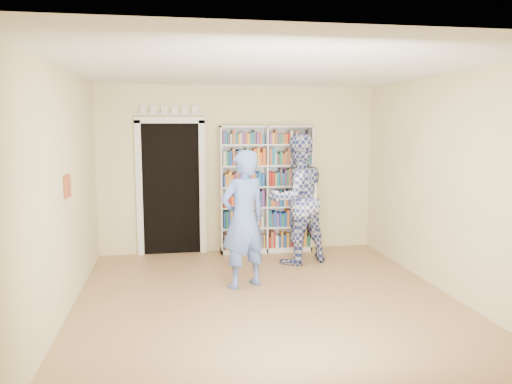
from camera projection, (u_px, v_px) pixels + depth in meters
floor at (268, 302)px, 5.89m from camera, size 5.00×5.00×0.00m
ceiling at (268, 68)px, 5.53m from camera, size 5.00×5.00×0.00m
wall_back at (239, 170)px, 8.15m from camera, size 4.50×0.00×4.50m
wall_left at (62, 193)px, 5.34m from camera, size 0.00×5.00×5.00m
wall_right at (449, 185)px, 6.08m from camera, size 0.00×5.00×5.00m
bookshelf at (266, 189)px, 8.11m from camera, size 1.50×0.28×2.06m
doorway at (171, 181)px, 7.97m from camera, size 1.10×0.08×2.43m
wall_art at (67, 186)px, 5.53m from camera, size 0.03×0.25×0.25m
man_blue at (244, 219)px, 6.34m from camera, size 0.76×0.65×1.76m
man_plaid at (297, 199)px, 7.47m from camera, size 1.12×0.99×1.94m
paper_sheet at (309, 194)px, 7.28m from camera, size 0.23×0.04×0.32m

